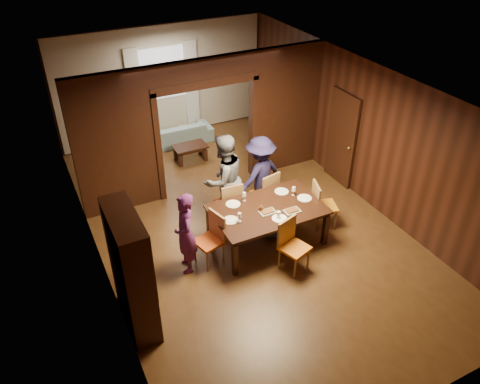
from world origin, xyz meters
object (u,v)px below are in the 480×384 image
person_purple (185,234)px  sofa (176,134)px  person_navy (260,175)px  coffee_table (190,153)px  chair_near (295,247)px  hutch (131,271)px  chair_far_l (229,202)px  chair_right (325,205)px  person_grey (224,179)px  dining_table (267,225)px  chair_far_r (264,192)px  chair_left (209,240)px

person_purple → sofa: size_ratio=0.82×
person_navy → coffee_table: 2.68m
chair_near → hutch: (-2.77, 0.08, 0.52)m
person_navy → hutch: bearing=14.4°
person_navy → chair_far_l: bearing=-4.8°
chair_right → chair_near: bearing=141.2°
chair_right → chair_near: same height
coffee_table → hutch: hutch is taller
sofa → person_grey: bearing=86.1°
dining_table → chair_far_r: size_ratio=2.09×
chair_far_l → chair_far_r: same height
chair_left → person_grey: bearing=128.7°
person_purple → chair_right: 2.87m
person_navy → dining_table: (-0.39, -1.01, -0.44)m
sofa → chair_left: (-1.06, -4.61, 0.21)m
chair_far_r → chair_near: (-0.36, -1.74, 0.00)m
person_purple → chair_near: 1.88m
chair_far_l → chair_near: (0.44, -1.73, 0.00)m
chair_far_r → hutch: bearing=15.8°
person_purple → chair_left: person_purple is taller
dining_table → coffee_table: size_ratio=2.54×
person_navy → sofa: (-0.53, 3.56, -0.55)m
dining_table → chair_far_l: chair_far_l is taller
chair_left → person_navy: bearing=108.8°
chair_right → chair_far_r: (-0.83, 0.93, 0.00)m
person_purple → chair_far_l: person_purple is taller
dining_table → person_navy: bearing=68.9°
dining_table → hutch: (-2.71, -0.79, 0.62)m
chair_far_r → chair_near: 1.78m
chair_right → chair_far_r: 1.25m
chair_right → hutch: 4.06m
person_navy → coffee_table: bearing=-93.7°
person_navy → sofa: bearing=-97.2°
coffee_table → sofa: bearing=89.6°
person_grey → chair_right: bearing=132.5°
coffee_table → person_grey: bearing=-96.0°
chair_near → person_navy: bearing=61.7°
sofa → chair_left: chair_left is taller
person_purple → coffee_table: bearing=168.7°
chair_far_l → chair_near: same height
coffee_table → hutch: size_ratio=0.40×
dining_table → chair_left: bearing=-177.9°
chair_left → chair_near: (1.25, -0.83, 0.00)m
sofa → chair_left: size_ratio=1.91×
person_purple → chair_far_l: bearing=136.8°
person_grey → coffee_table: 2.66m
sofa → chair_far_l: 3.72m
person_purple → coffee_table: person_purple is taller
coffee_table → chair_right: chair_right is taller
chair_left → chair_far_r: same height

